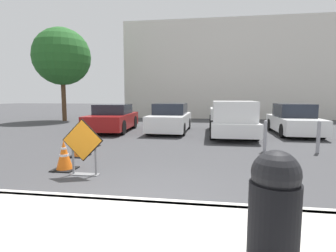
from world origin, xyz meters
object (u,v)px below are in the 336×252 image
(traffic_cone_nearest, at_px, (64,156))
(traffic_cone_third, at_px, (93,139))
(traffic_cone_second, at_px, (79,144))
(pickup_truck, at_px, (232,120))
(parked_car_third, at_px, (294,120))
(road_closed_sign, at_px, (83,145))
(bollard_nearest, at_px, (265,135))
(parked_car_nearest, at_px, (113,118))
(bollard_second, at_px, (318,136))
(parked_car_second, at_px, (170,119))
(trash_bin, at_px, (274,206))

(traffic_cone_nearest, xyz_separation_m, traffic_cone_third, (-0.61, 2.99, -0.07))
(traffic_cone_nearest, height_order, traffic_cone_second, traffic_cone_second)
(pickup_truck, xyz_separation_m, parked_car_third, (3.02, 0.99, -0.07))
(traffic_cone_third, bearing_deg, pickup_truck, 33.41)
(road_closed_sign, xyz_separation_m, traffic_cone_nearest, (-0.69, 0.36, -0.34))
(bollard_nearest, bearing_deg, parked_car_nearest, 148.59)
(road_closed_sign, height_order, pickup_truck, pickup_truck)
(traffic_cone_third, xyz_separation_m, parked_car_nearest, (-0.79, 4.20, 0.38))
(traffic_cone_third, distance_m, bollard_nearest, 6.04)
(bollard_second, bearing_deg, road_closed_sign, -151.96)
(road_closed_sign, height_order, traffic_cone_second, road_closed_sign)
(pickup_truck, relative_size, bollard_nearest, 5.17)
(pickup_truck, bearing_deg, parked_car_third, -161.68)
(parked_car_third, bearing_deg, bollard_second, 83.47)
(pickup_truck, bearing_deg, parked_car_second, -17.87)
(traffic_cone_second, height_order, parked_car_third, parked_car_third)
(bollard_nearest, bearing_deg, pickup_truck, 103.07)
(traffic_cone_nearest, relative_size, parked_car_second, 0.18)
(parked_car_second, distance_m, pickup_truck, 3.17)
(pickup_truck, height_order, bollard_second, pickup_truck)
(traffic_cone_nearest, xyz_separation_m, parked_car_second, (1.62, 7.43, 0.31))
(traffic_cone_second, distance_m, parked_car_third, 9.99)
(parked_car_second, bearing_deg, pickup_truck, 163.35)
(bollard_second, bearing_deg, bollard_nearest, 180.00)
(traffic_cone_second, relative_size, bollard_nearest, 0.78)
(pickup_truck, bearing_deg, traffic_cone_second, 45.36)
(road_closed_sign, distance_m, traffic_cone_nearest, 0.85)
(traffic_cone_nearest, xyz_separation_m, trash_bin, (4.20, -3.26, 0.37))
(traffic_cone_third, bearing_deg, parked_car_third, 28.29)
(traffic_cone_nearest, distance_m, traffic_cone_third, 3.05)
(parked_car_second, xyz_separation_m, bollard_second, (5.45, -4.40, -0.12))
(bollard_second, bearing_deg, traffic_cone_nearest, -156.78)
(pickup_truck, bearing_deg, parked_car_nearest, -6.88)
(road_closed_sign, bearing_deg, parked_car_third, 48.29)
(road_closed_sign, height_order, trash_bin, road_closed_sign)
(pickup_truck, bearing_deg, road_closed_sign, 60.19)
(trash_bin, bearing_deg, parked_car_nearest, 118.19)
(traffic_cone_second, relative_size, parked_car_nearest, 0.19)
(parked_car_nearest, height_order, parked_car_second, parked_car_second)
(pickup_truck, distance_m, bollard_nearest, 3.51)
(road_closed_sign, xyz_separation_m, traffic_cone_third, (-1.30, 3.35, -0.42))
(road_closed_sign, bearing_deg, pickup_truck, 59.98)
(trash_bin, bearing_deg, traffic_cone_nearest, 142.23)
(parked_car_nearest, bearing_deg, road_closed_sign, 101.74)
(parked_car_nearest, relative_size, parked_car_second, 1.02)
(parked_car_nearest, distance_m, parked_car_second, 3.03)
(traffic_cone_nearest, height_order, trash_bin, trash_bin)
(parked_car_nearest, bearing_deg, traffic_cone_nearest, 97.27)
(parked_car_second, relative_size, pickup_truck, 0.78)
(road_closed_sign, relative_size, parked_car_nearest, 0.31)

